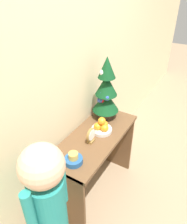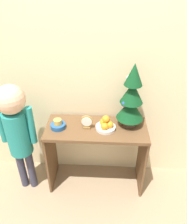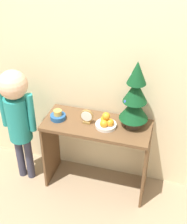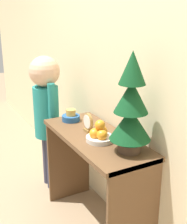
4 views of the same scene
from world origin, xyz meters
The scene contains 7 objects.
back_wall centered at (0.00, 0.43, 1.25)m, with size 7.00×0.05×2.50m, color beige.
console_table centered at (0.00, 0.19, 0.53)m, with size 0.91×0.39×0.71m.
mini_tree centered at (0.29, 0.25, 0.98)m, with size 0.24×0.24×0.58m.
fruit_bowl centered at (0.08, 0.18, 0.75)m, with size 0.18×0.18×0.14m.
singing_bowl centered at (-0.34, 0.17, 0.74)m, with size 0.13×0.13×0.09m.
desk_clock centered at (-0.08, 0.18, 0.77)m, with size 0.11×0.04×0.13m.
child_figure centered at (-0.69, 0.11, 0.76)m, with size 0.33×0.25×1.15m.
Camera 4 is at (1.65, -0.72, 1.50)m, focal length 50.00 mm.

